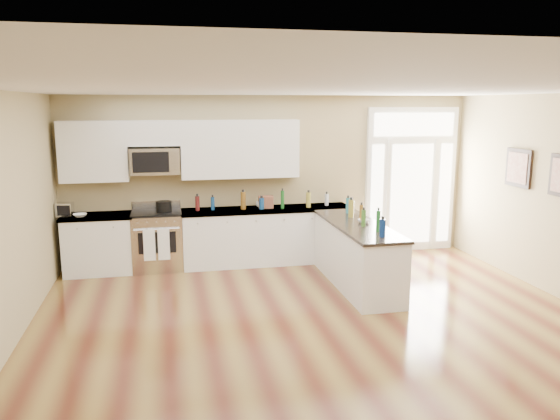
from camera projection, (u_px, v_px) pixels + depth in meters
name	position (u px, v px, depth m)	size (l,w,h in m)	color
ground	(345.00, 358.00, 5.79)	(8.00, 8.00, 0.00)	#542617
room_shell	(349.00, 200.00, 5.47)	(8.00, 8.00, 8.00)	tan
back_cabinet_left	(99.00, 246.00, 8.67)	(1.10, 0.66, 0.94)	white
back_cabinet_right	(267.00, 237.00, 9.22)	(2.85, 0.66, 0.94)	white
peninsula_cabinet	(357.00, 257.00, 8.05)	(0.69, 2.32, 0.94)	white
upper_cabinet_left	(94.00, 151.00, 8.53)	(1.04, 0.33, 0.95)	white
upper_cabinet_right	(240.00, 149.00, 9.00)	(1.94, 0.33, 0.95)	white
upper_cabinet_short	(154.00, 133.00, 8.66)	(0.82, 0.33, 0.40)	white
microwave	(155.00, 161.00, 8.71)	(0.78, 0.41, 0.42)	silver
entry_door	(411.00, 180.00, 9.86)	(1.70, 0.10, 2.60)	white
wall_art_near	(518.00, 168.00, 8.29)	(0.05, 0.58, 0.58)	black
kitchen_range	(158.00, 240.00, 8.85)	(0.79, 0.70, 1.08)	silver
stockpot	(164.00, 206.00, 8.74)	(0.25, 0.25, 0.19)	black
toaster_oven	(65.00, 209.00, 8.47)	(0.24, 0.19, 0.21)	silver
cardboard_box	(266.00, 202.00, 9.14)	(0.24, 0.18, 0.20)	brown
bowl_left	(80.00, 215.00, 8.41)	(0.20, 0.20, 0.05)	white
bowl_peninsula	(363.00, 221.00, 7.99)	(0.17, 0.17, 0.05)	white
cup_counter	(259.00, 204.00, 9.22)	(0.12, 0.12, 0.10)	white
counter_bottles	(305.00, 207.00, 8.54)	(2.41, 2.40, 0.30)	#19591E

